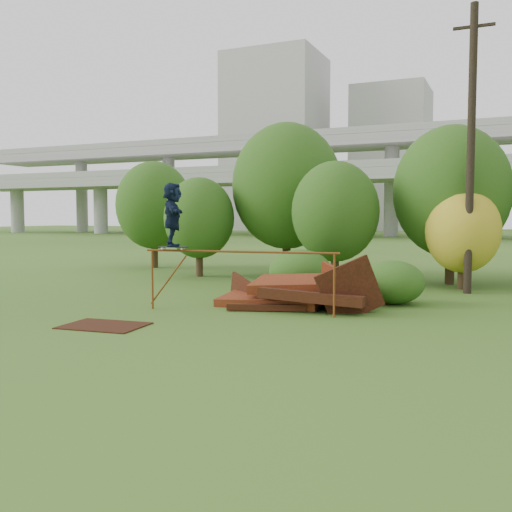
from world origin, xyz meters
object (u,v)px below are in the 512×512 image
at_px(skater, 173,215).
at_px(utility_pole, 471,148).
at_px(scrap_pile, 297,293).
at_px(flat_plate, 104,326).

xyz_separation_m(skater, utility_pole, (7.73, 7.43, 2.36)).
bearing_deg(scrap_pile, utility_pole, 49.89).
bearing_deg(skater, utility_pole, -78.37).
bearing_deg(flat_plate, scrap_pile, 55.21).
relative_size(flat_plate, utility_pole, 0.20).
bearing_deg(flat_plate, skater, 85.29).
xyz_separation_m(scrap_pile, skater, (-3.16, -2.01, 2.41)).
relative_size(skater, flat_plate, 0.92).
height_order(scrap_pile, utility_pole, utility_pole).
bearing_deg(flat_plate, utility_pole, 52.32).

